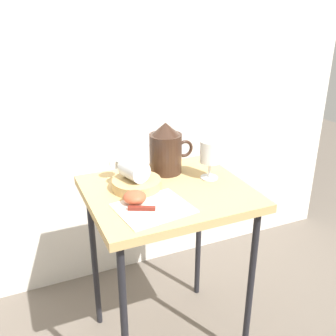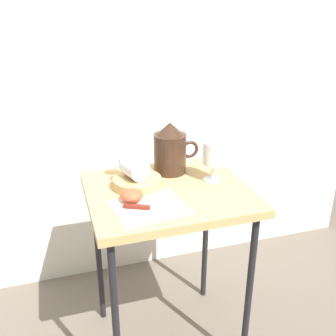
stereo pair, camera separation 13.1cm
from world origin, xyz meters
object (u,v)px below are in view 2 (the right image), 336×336
table (168,207)px  basket_tray (137,183)px  pitcher (170,152)px  knife (147,208)px  apple_half_left (132,196)px  wine_glass_upright (213,156)px  wine_glass_tipped_near (134,168)px

table → basket_tray: bearing=153.6°
pitcher → knife: size_ratio=0.97×
basket_tray → apple_half_left: bearing=-112.3°
basket_tray → wine_glass_upright: size_ratio=1.17×
basket_tray → pitcher: (0.15, 0.09, 0.06)m
pitcher → wine_glass_upright: (0.12, -0.12, 0.02)m
wine_glass_tipped_near → basket_tray: bearing=-42.0°
basket_tray → wine_glass_upright: wine_glass_upright is taller
wine_glass_upright → wine_glass_tipped_near: bearing=173.8°
basket_tray → knife: 0.17m
pitcher → table: bearing=-110.5°
table → knife: (-0.11, -0.12, 0.08)m
basket_tray → apple_half_left: size_ratio=2.29×
knife → table: bearing=49.0°
pitcher → knife: bearing=-121.1°
table → knife: bearing=-131.0°
basket_tray → wine_glass_upright: bearing=-4.9°
table → wine_glass_upright: (0.18, 0.02, 0.16)m
basket_tray → pitcher: size_ratio=0.87×
basket_tray → knife: basket_tray is taller
table → pitcher: pitcher is taller
wine_glass_upright → table: bearing=-172.0°
table → wine_glass_upright: 0.24m
knife → apple_half_left: bearing=116.6°
knife → wine_glass_upright: bearing=27.5°
table → basket_tray: (-0.10, 0.05, 0.09)m
basket_tray → knife: bearing=-93.1°
table → knife: knife is taller
pitcher → wine_glass_tipped_near: bearing=-151.2°
table → basket_tray: 0.14m
apple_half_left → wine_glass_upright: bearing=14.3°
apple_half_left → knife: size_ratio=0.37×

